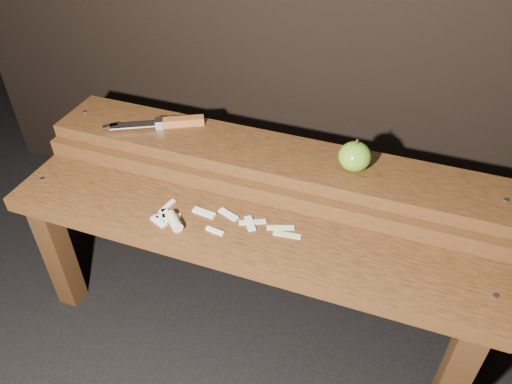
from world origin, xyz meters
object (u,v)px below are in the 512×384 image
(bench_front_tier, at_px, (239,253))
(bench_rear_tier, at_px, (270,179))
(apple, at_px, (355,156))
(knife, at_px, (171,122))

(bench_front_tier, relative_size, bench_rear_tier, 1.00)
(apple, bearing_deg, knife, 177.83)
(bench_rear_tier, distance_m, knife, 0.31)
(knife, bearing_deg, apple, -2.17)
(bench_front_tier, bearing_deg, apple, 47.52)
(apple, relative_size, knife, 0.33)
(apple, bearing_deg, bench_rear_tier, -178.83)
(knife, bearing_deg, bench_front_tier, -40.27)
(bench_rear_tier, bearing_deg, knife, 175.44)
(bench_front_tier, bearing_deg, knife, 139.73)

